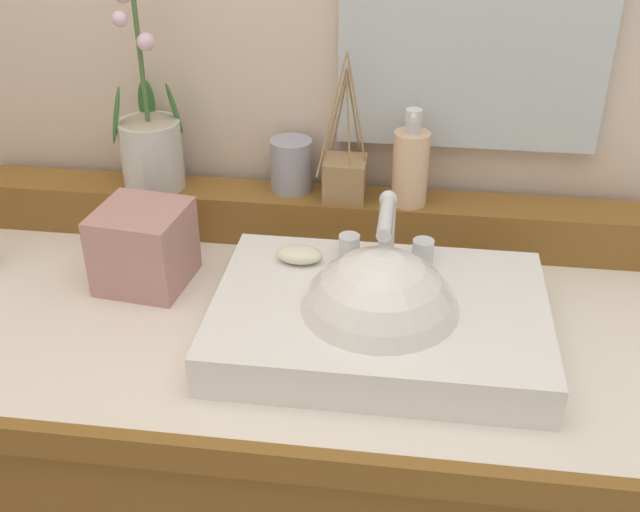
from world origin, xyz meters
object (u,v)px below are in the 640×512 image
potted_plant (150,141)px  tissue_box (144,246)px  sink_basin (379,323)px  soap_dispenser (410,166)px  soap_bar (300,255)px  reed_diffuser (345,177)px  tumbler_cup (291,165)px

potted_plant → tissue_box: (0.04, -0.17, -0.10)m
sink_basin → tissue_box: size_ratio=3.54×
potted_plant → sink_basin: bearing=-34.7°
potted_plant → soap_dispenser: potted_plant is taller
tissue_box → soap_dispenser: bearing=22.6°
soap_bar → tissue_box: size_ratio=0.54×
sink_basin → soap_bar: sink_basin is taller
reed_diffuser → soap_dispenser: bearing=-2.7°
soap_bar → tumbler_cup: tumbler_cup is taller
soap_bar → tumbler_cup: size_ratio=0.79×
soap_bar → soap_dispenser: size_ratio=0.43×
soap_dispenser → reed_diffuser: (-0.11, 0.01, -0.03)m
soap_dispenser → reed_diffuser: reed_diffuser is taller
soap_bar → potted_plant: size_ratio=0.19×
soap_dispenser → sink_basin: bearing=-95.7°
sink_basin → tissue_box: bearing=163.7°
soap_dispenser → tissue_box: (-0.40, -0.17, -0.09)m
potted_plant → tumbler_cup: (0.24, 0.02, -0.04)m
soap_dispenser → reed_diffuser: 0.11m
tissue_box → potted_plant: bearing=101.6°
tissue_box → sink_basin: bearing=-16.3°
sink_basin → soap_dispenser: 0.30m
tumbler_cup → reed_diffuser: size_ratio=0.36×
soap_bar → tumbler_cup: bearing=102.5°
sink_basin → tissue_box: sink_basin is taller
soap_dispenser → potted_plant: bearing=179.1°
tumbler_cup → tissue_box: size_ratio=0.68×
sink_basin → tumbler_cup: bearing=119.7°
tissue_box → reed_diffuser: bearing=30.4°
sink_basin → potted_plant: bearing=145.3°
sink_basin → potted_plant: 0.51m
tumbler_cup → tissue_box: (-0.20, -0.19, -0.06)m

